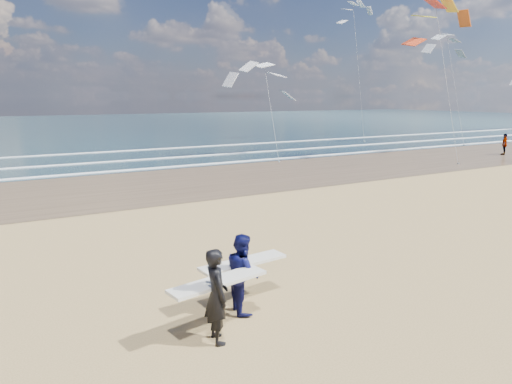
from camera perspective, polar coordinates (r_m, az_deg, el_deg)
wet_sand_strip at (r=35.03m, az=13.28°, el=3.57°), size 220.00×12.00×0.01m
ocean at (r=83.10m, az=-12.82°, el=8.23°), size 220.00×100.00×0.02m
foam_breakers at (r=42.96m, az=4.18°, el=5.40°), size 220.00×11.70×0.05m
surfer_near at (r=9.37m, az=-4.93°, el=-12.60°), size 2.26×1.19×1.96m
surfer_far at (r=10.60m, az=-1.67°, el=-9.98°), size 2.24×1.23×1.84m
beachgoer_1 at (r=44.04m, az=28.63°, el=5.26°), size 1.14×0.87×1.80m
kite_0 at (r=38.38m, az=22.35°, el=15.21°), size 6.94×4.86×13.11m
kite_1 at (r=36.82m, az=1.61°, el=12.06°), size 6.48×4.81×8.60m
kite_2 at (r=52.70m, az=23.44°, el=13.08°), size 5.94×4.75×12.36m
kite_5 at (r=53.53m, az=12.63°, el=15.34°), size 5.00×4.65×16.00m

